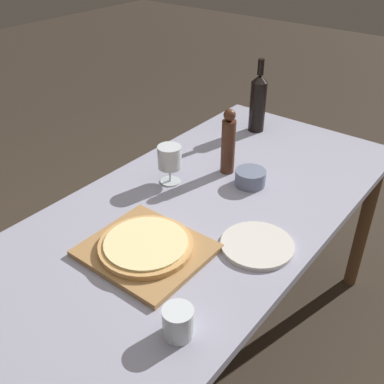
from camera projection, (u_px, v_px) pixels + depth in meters
The scene contains 10 objects.
ground_plane at pixel (199, 349), 1.96m from camera, with size 12.00×12.00×0.00m, color #382D23.
dining_table at pixel (201, 227), 1.60m from camera, with size 0.83×1.73×0.75m.
cutting_board at pixel (146, 250), 1.34m from camera, with size 0.35×0.31×0.02m.
pizza at pixel (146, 245), 1.33m from camera, with size 0.28×0.28×0.02m.
wine_bottle at pixel (258, 102), 2.00m from camera, with size 0.07×0.07×0.33m.
pepper_mill at pixel (228, 143), 1.68m from camera, with size 0.05×0.05×0.26m.
wine_glass at pixel (170, 158), 1.63m from camera, with size 0.09×0.09×0.15m.
small_bowl at pixel (250, 178), 1.65m from camera, with size 0.11×0.11×0.06m.
drinking_tumbler at pixel (178, 322), 1.07m from camera, with size 0.08×0.08×0.08m.
dinner_plate at pixel (257, 245), 1.36m from camera, with size 0.22×0.22×0.01m.
Camera 1 is at (0.76, -1.02, 1.64)m, focal length 42.00 mm.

